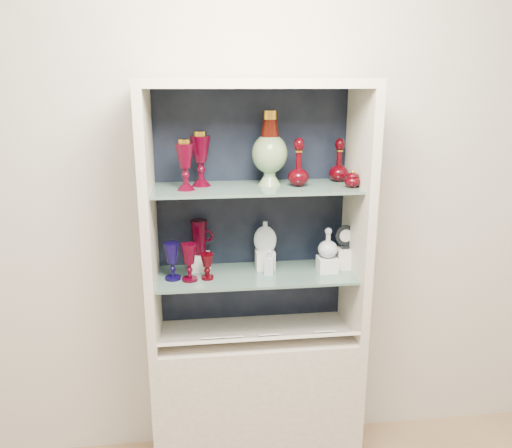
{
  "coord_description": "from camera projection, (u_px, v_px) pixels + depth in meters",
  "views": [
    {
      "loc": [
        -0.26,
        -0.65,
        1.91
      ],
      "look_at": [
        0.0,
        1.53,
        1.3
      ],
      "focal_mm": 35.0,
      "sensor_mm": 36.0,
      "label": 1
    }
  ],
  "objects": [
    {
      "name": "cabinet_base",
      "position": [
        256.0,
        399.0,
        2.53
      ],
      "size": [
        1.0,
        0.4,
        0.75
      ],
      "primitive_type": "cube",
      "color": "#B9AF9C",
      "rests_on": "ground"
    },
    {
      "name": "label_card_1",
      "position": [
        269.0,
        334.0,
        2.32
      ],
      "size": [
        0.1,
        0.06,
        0.03
      ],
      "primitive_type": "cube",
      "rotation": [
        -0.44,
        0.0,
        0.0
      ],
      "color": "white",
      "rests_on": "label_ledge"
    },
    {
      "name": "wall_back",
      "position": [
        251.0,
        193.0,
        2.46
      ],
      "size": [
        3.5,
        0.02,
        2.8
      ],
      "primitive_type": "cube",
      "color": "beige",
      "rests_on": "ground"
    },
    {
      "name": "riser_cameo_medallion",
      "position": [
        344.0,
        258.0,
        2.43
      ],
      "size": [
        0.08,
        0.08,
        0.1
      ],
      "primitive_type": "cube",
      "color": "silver",
      "rests_on": "shelf_lower"
    },
    {
      "name": "ruby_decanter_b",
      "position": [
        339.0,
        159.0,
        2.35
      ],
      "size": [
        0.12,
        0.12,
        0.22
      ],
      "primitive_type": null,
      "rotation": [
        0.0,
        0.0,
        0.41
      ],
      "color": "#460007",
      "rests_on": "shelf_upper"
    },
    {
      "name": "enamel_urn",
      "position": [
        270.0,
        148.0,
        2.25
      ],
      "size": [
        0.17,
        0.17,
        0.33
      ],
      "primitive_type": null,
      "rotation": [
        0.0,
        0.0,
        -0.02
      ],
      "color": "#0B4C2A",
      "rests_on": "shelf_upper"
    },
    {
      "name": "lidded_bowl",
      "position": [
        352.0,
        178.0,
        2.23
      ],
      "size": [
        0.09,
        0.09,
        0.08
      ],
      "primitive_type": null,
      "rotation": [
        0.0,
        0.0,
        0.19
      ],
      "color": "#460007",
      "rests_on": "shelf_upper"
    },
    {
      "name": "clear_round_decanter",
      "position": [
        328.0,
        243.0,
        2.36
      ],
      "size": [
        0.1,
        0.1,
        0.14
      ],
      "primitive_type": null,
      "rotation": [
        0.0,
        0.0,
        -0.07
      ],
      "color": "#ADB8C6",
      "rests_on": "riser_clear_round_decanter"
    },
    {
      "name": "shelf_upper",
      "position": [
        255.0,
        188.0,
        2.26
      ],
      "size": [
        0.92,
        0.34,
        0.01
      ],
      "primitive_type": "cube",
      "color": "slate",
      "rests_on": "cabinet_side_left"
    },
    {
      "name": "cameo_medallion",
      "position": [
        346.0,
        236.0,
        2.4
      ],
      "size": [
        0.1,
        0.04,
        0.12
      ],
      "primitive_type": null,
      "rotation": [
        0.0,
        0.0,
        -0.0
      ],
      "color": "black",
      "rests_on": "riser_cameo_medallion"
    },
    {
      "name": "label_ledge",
      "position": [
        259.0,
        338.0,
        2.32
      ],
      "size": [
        0.92,
        0.17,
        0.09
      ],
      "primitive_type": "cube",
      "rotation": [
        -0.44,
        0.0,
        0.0
      ],
      "color": "#B9AF9C",
      "rests_on": "cabinet_base"
    },
    {
      "name": "shelf_lower",
      "position": [
        255.0,
        275.0,
        2.37
      ],
      "size": [
        0.92,
        0.34,
        0.01
      ],
      "primitive_type": "cube",
      "color": "slate",
      "rests_on": "cabinet_side_left"
    },
    {
      "name": "ruby_decanter_a",
      "position": [
        299.0,
        159.0,
        2.24
      ],
      "size": [
        0.11,
        0.11,
        0.24
      ],
      "primitive_type": null,
      "rotation": [
        0.0,
        0.0,
        -0.15
      ],
      "color": "#460007",
      "rests_on": "shelf_upper"
    },
    {
      "name": "cobalt_goblet",
      "position": [
        172.0,
        261.0,
        2.28
      ],
      "size": [
        0.1,
        0.1,
        0.17
      ],
      "primitive_type": null,
      "rotation": [
        0.0,
        0.0,
        0.4
      ],
      "color": "#0D053D",
      "rests_on": "shelf_lower"
    },
    {
      "name": "label_card_0",
      "position": [
        324.0,
        331.0,
        2.35
      ],
      "size": [
        0.1,
        0.06,
        0.03
      ],
      "primitive_type": "cube",
      "rotation": [
        -0.44,
        0.0,
        0.0
      ],
      "color": "white",
      "rests_on": "label_ledge"
    },
    {
      "name": "cabinet_side_left",
      "position": [
        149.0,
        222.0,
        2.22
      ],
      "size": [
        0.04,
        0.4,
        1.15
      ],
      "primitive_type": "cube",
      "color": "#B9AF9C",
      "rests_on": "cabinet_base"
    },
    {
      "name": "cabinet_top_cap",
      "position": [
        256.0,
        83.0,
        2.11
      ],
      "size": [
        1.0,
        0.4,
        0.04
      ],
      "primitive_type": "cube",
      "color": "#B9AF9C",
      "rests_on": "cabinet_side_left"
    },
    {
      "name": "ruby_pitcher",
      "position": [
        199.0,
        237.0,
        2.38
      ],
      "size": [
        0.14,
        0.1,
        0.17
      ],
      "primitive_type": null,
      "rotation": [
        0.0,
        0.0,
        -0.2
      ],
      "color": "#420011",
      "rests_on": "riser_ruby_pitcher"
    },
    {
      "name": "riser_ruby_pitcher",
      "position": [
        200.0,
        262.0,
        2.41
      ],
      "size": [
        0.1,
        0.1,
        0.08
      ],
      "primitive_type": "cube",
      "color": "silver",
      "rests_on": "shelf_lower"
    },
    {
      "name": "riser_flat_flask",
      "position": [
        265.0,
        260.0,
        2.42
      ],
      "size": [
        0.09,
        0.09,
        0.09
      ],
      "primitive_type": "cube",
      "color": "silver",
      "rests_on": "shelf_lower"
    },
    {
      "name": "pedestal_lamp_right",
      "position": [
        185.0,
        165.0,
        2.16
      ],
      "size": [
        0.11,
        0.11,
        0.22
      ],
      "primitive_type": null,
      "rotation": [
        0.0,
        0.0,
        0.31
      ],
      "color": "#420011",
      "rests_on": "shelf_upper"
    },
    {
      "name": "ruby_goblet_small",
      "position": [
        207.0,
        267.0,
        2.29
      ],
      "size": [
        0.07,
        0.07,
        0.12
      ],
      "primitive_type": null,
      "rotation": [
        0.0,
        0.0,
        -0.09
      ],
      "color": "#460007",
      "rests_on": "shelf_lower"
    },
    {
      "name": "clear_square_bottle",
      "position": [
        269.0,
        262.0,
        2.34
      ],
      "size": [
        0.05,
        0.05,
        0.12
      ],
      "primitive_type": null,
      "rotation": [
        0.0,
        0.0,
        -0.26
      ],
      "color": "#ADB8C6",
      "rests_on": "shelf_lower"
    },
    {
      "name": "cabinet_side_right",
      "position": [
        358.0,
        216.0,
        2.33
      ],
      "size": [
        0.04,
        0.4,
        1.15
      ],
      "primitive_type": "cube",
      "color": "#B9AF9C",
      "rests_on": "cabinet_base"
    },
    {
      "name": "ruby_goblet_tall",
      "position": [
        189.0,
        262.0,
        2.26
      ],
      "size": [
        0.07,
        0.07,
        0.18
      ],
      "primitive_type": null,
      "rotation": [
        0.0,
        0.0,
        -0.03
      ],
      "color": "#420011",
      "rests_on": "shelf_lower"
    },
    {
      "name": "pedestal_lamp_left",
      "position": [
        201.0,
        159.0,
        2.24
      ],
      "size": [
        0.11,
        0.11,
        0.25
      ],
      "primitive_type": null,
      "rotation": [
        0.0,
        0.0,
        -0.19
      ],
      "color": "#420011",
      "rests_on": "shelf_upper"
    },
    {
      "name": "riser_clear_round_decanter",
      "position": [
        327.0,
        264.0,
        2.39
      ],
      "size": [
        0.09,
        0.09,
        0.07
      ],
      "primitive_type": "cube",
      "color": "silver",
      "rests_on": "shelf_lower"
    },
    {
      "name": "label_card_3",
      "position": [
        232.0,
        337.0,
        2.3
      ],
      "size": [
        0.1,
        0.06,
        0.03
      ],
      "primitive_type": "cube",
      "rotation": [
        -0.44,
        0.0,
        0.0
      ],
      "color": "white",
      "rests_on": "label_ledge"
    },
    {
      "name": "flat_flask",
      "position": [
        265.0,
        236.0,
        2.39
      ],
      "size": [
        0.12,
        0.07,
        0.15
      ],
      "primitive_type": null,
      "rotation": [
        0.0,
        0.0,
        -0.21
      ],
      "color": "#B1C0C6",
      "rests_on": "riser_flat_flask"
    },
    {
      "name": "label_card_2",
      "position": [
        212.0,
        338.0,
        2.29
      ],
      "size": [
        0.1,
        0.06,
        0.03
      ],
      "primitive_type": "cube",
      "rotation": [
        -0.44,
        0.0,
        0.0
      ],
      "color": "white",
      "rests_on": "label_ledge"
    },
    {
      "name": "cabinet_back_panel",
      "position": [
        251.0,
        209.0,
        2.46
      ],
      "size": [
        0.98,
        0.02,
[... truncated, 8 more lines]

